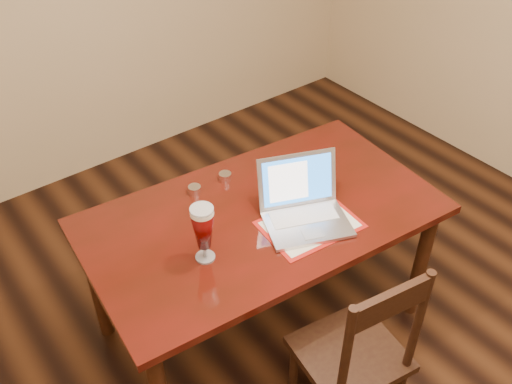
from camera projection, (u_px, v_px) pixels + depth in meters
room_shell at (401, 61)px, 1.48m from camera, size 4.51×5.01×2.71m
dining_table at (262, 227)px, 2.61m from camera, size 1.67×1.04×1.01m
dining_chair at (356, 355)px, 2.32m from camera, size 0.47×0.45×0.97m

